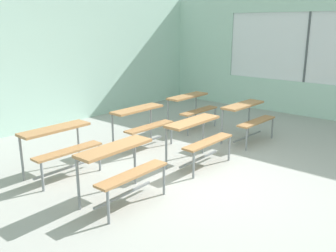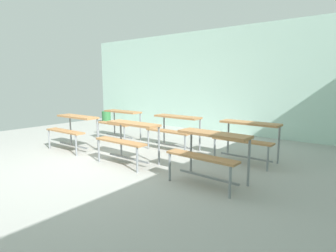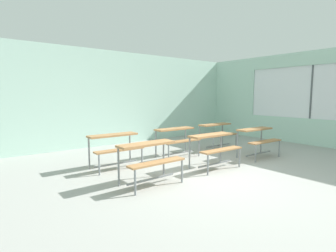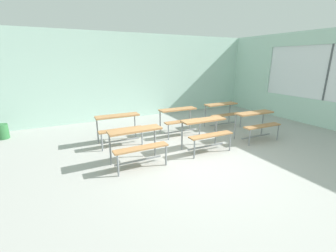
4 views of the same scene
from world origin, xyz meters
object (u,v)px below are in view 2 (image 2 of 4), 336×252
object	(u,v)px
desk_bench_r1c0	(120,118)
desk_bench_r1c2	(247,132)
desk_bench_r0c0	(73,124)
trash_bin	(106,117)
desk_bench_r0c2	(209,146)
desk_bench_r1c1	(174,124)
desk_bench_r0c1	(129,133)

from	to	relation	value
desk_bench_r1c0	desk_bench_r1c2	bearing A→B (deg)	1.66
desk_bench_r0c0	trash_bin	xyz separation A→B (m)	(-2.77, 3.22, -0.36)
desk_bench_r1c0	desk_bench_r1c2	size ratio (longest dim) A/B	1.00
desk_bench_r0c2	desk_bench_r1c0	xyz separation A→B (m)	(-3.37, 1.35, 0.00)
desk_bench_r0c2	desk_bench_r1c1	world-z (taller)	same
desk_bench_r0c1	desk_bench_r0c2	bearing A→B (deg)	0.78
desk_bench_r0c1	trash_bin	xyz separation A→B (m)	(-4.48, 3.21, -0.36)
desk_bench_r0c0	desk_bench_r1c0	world-z (taller)	same
desk_bench_r0c1	desk_bench_r1c1	world-z (taller)	same
desk_bench_r1c2	desk_bench_r0c2	bearing A→B (deg)	-89.58
desk_bench_r0c1	desk_bench_r0c2	size ratio (longest dim) A/B	0.99
desk_bench_r0c2	trash_bin	world-z (taller)	desk_bench_r0c2
desk_bench_r0c1	desk_bench_r0c2	world-z (taller)	same
desk_bench_r0c2	desk_bench_r1c1	bearing A→B (deg)	142.85
trash_bin	desk_bench_r0c0	bearing A→B (deg)	-49.27
desk_bench_r0c2	desk_bench_r1c2	size ratio (longest dim) A/B	1.01
desk_bench_r0c0	desk_bench_r1c1	xyz separation A→B (m)	(1.76, 1.34, 0.00)
desk_bench_r0c1	desk_bench_r1c2	distance (m)	2.17
desk_bench_r0c1	desk_bench_r1c1	xyz separation A→B (m)	(0.05, 1.33, 0.00)
desk_bench_r0c1	desk_bench_r1c0	distance (m)	2.18
desk_bench_r0c0	desk_bench_r0c1	xyz separation A→B (m)	(1.71, 0.01, 0.00)
desk_bench_r1c0	trash_bin	bearing A→B (deg)	147.08
desk_bench_r0c0	desk_bench_r0c1	bearing A→B (deg)	-0.27
desk_bench_r0c0	desk_bench_r0c2	size ratio (longest dim) A/B	0.98
desk_bench_r0c1	desk_bench_r1c0	xyz separation A→B (m)	(-1.71, 1.34, 0.00)
trash_bin	desk_bench_r1c1	bearing A→B (deg)	-22.60
desk_bench_r0c0	trash_bin	size ratio (longest dim) A/B	2.75
desk_bench_r0c0	desk_bench_r1c2	bearing A→B (deg)	21.73
desk_bench_r1c1	desk_bench_r1c2	xyz separation A→B (m)	(1.63, 0.05, 0.00)
desk_bench_r0c0	desk_bench_r1c0	size ratio (longest dim) A/B	1.00
desk_bench_r1c1	desk_bench_r1c2	distance (m)	1.63
desk_bench_r0c1	desk_bench_r1c2	world-z (taller)	same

